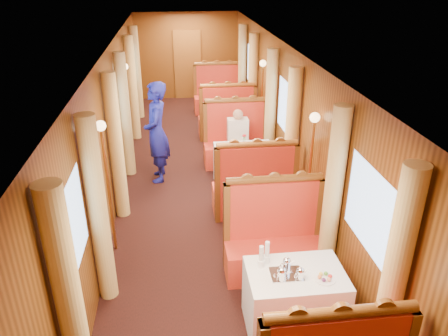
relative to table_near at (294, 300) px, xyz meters
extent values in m
cube|color=brown|center=(-0.75, 9.47, 0.62)|extent=(0.80, 0.04, 2.00)
cube|color=white|center=(0.00, 0.00, 0.00)|extent=(1.05, 0.72, 0.75)
cylinder|color=brown|center=(0.00, -1.17, 0.92)|extent=(1.23, 0.10, 0.10)
cube|color=red|center=(0.00, 0.95, -0.15)|extent=(1.30, 0.55, 0.45)
cube|color=red|center=(0.00, 1.17, 0.48)|extent=(1.30, 0.12, 0.80)
cylinder|color=brown|center=(0.00, 1.17, 0.92)|extent=(1.23, 0.10, 0.10)
cube|color=white|center=(0.00, 3.50, 0.00)|extent=(1.05, 0.72, 0.75)
cube|color=red|center=(0.00, 2.55, -0.15)|extent=(1.30, 0.55, 0.45)
cube|color=red|center=(0.00, 2.33, 0.48)|extent=(1.30, 0.12, 0.80)
cylinder|color=brown|center=(0.00, 2.33, 0.92)|extent=(1.23, 0.10, 0.10)
cube|color=red|center=(0.00, 4.45, -0.15)|extent=(1.30, 0.55, 0.45)
cube|color=red|center=(0.00, 4.67, 0.48)|extent=(1.30, 0.12, 0.80)
cylinder|color=brown|center=(0.00, 4.67, 0.92)|extent=(1.23, 0.10, 0.10)
cube|color=white|center=(0.00, 7.00, 0.00)|extent=(1.05, 0.72, 0.75)
cube|color=red|center=(0.00, 6.05, -0.15)|extent=(1.30, 0.55, 0.45)
cube|color=red|center=(0.00, 5.83, 0.48)|extent=(1.30, 0.12, 0.80)
cylinder|color=brown|center=(0.00, 5.83, 0.92)|extent=(1.23, 0.10, 0.10)
cube|color=red|center=(0.00, 7.95, -0.15)|extent=(1.30, 0.55, 0.45)
cube|color=red|center=(0.00, 8.16, 0.48)|extent=(1.30, 0.12, 0.80)
cylinder|color=brown|center=(0.00, 8.16, 0.92)|extent=(1.23, 0.10, 0.10)
cube|color=silver|center=(-0.12, -0.02, 0.38)|extent=(0.35, 0.27, 0.01)
cylinder|color=white|center=(0.26, -0.14, 0.38)|extent=(0.22, 0.22, 0.01)
cylinder|color=white|center=(-0.36, 0.15, 0.42)|extent=(0.08, 0.08, 0.08)
cylinder|color=white|center=(-0.36, 0.15, 0.55)|extent=(0.05, 0.05, 0.18)
cylinder|color=white|center=(-0.28, 0.22, 0.42)|extent=(0.08, 0.08, 0.08)
cylinder|color=white|center=(-0.28, 0.22, 0.55)|extent=(0.05, 0.05, 0.18)
cylinder|color=silver|center=(0.00, 3.52, 0.45)|extent=(0.06, 0.06, 0.14)
cylinder|color=silver|center=(0.01, 7.01, 0.45)|extent=(0.06, 0.06, 0.14)
cylinder|color=#E5C775|center=(-2.13, -0.78, 0.80)|extent=(0.22, 0.22, 2.35)
cylinder|color=#E5C775|center=(-2.13, 0.78, 0.80)|extent=(0.22, 0.22, 2.35)
cylinder|color=#E5C775|center=(0.63, -0.78, 0.80)|extent=(0.22, 0.22, 2.35)
cylinder|color=#E5C775|center=(0.63, 0.78, 0.80)|extent=(0.22, 0.22, 2.35)
cylinder|color=#E5C775|center=(-2.13, 2.72, 0.80)|extent=(0.22, 0.22, 2.35)
cylinder|color=#E5C775|center=(-2.13, 4.28, 0.80)|extent=(0.22, 0.22, 2.35)
cylinder|color=#E5C775|center=(0.63, 2.72, 0.80)|extent=(0.22, 0.22, 2.35)
cylinder|color=#E5C775|center=(0.63, 4.28, 0.80)|extent=(0.22, 0.22, 2.35)
cylinder|color=#E5C775|center=(-2.13, 6.22, 0.80)|extent=(0.22, 0.22, 2.35)
cylinder|color=#E5C775|center=(-2.13, 7.78, 0.80)|extent=(0.22, 0.22, 2.35)
cylinder|color=#E5C775|center=(0.63, 6.22, 0.80)|extent=(0.22, 0.22, 2.35)
cylinder|color=#E5C775|center=(0.63, 7.78, 0.80)|extent=(0.22, 0.22, 2.35)
cylinder|color=#BF8C3F|center=(-2.15, 1.75, 0.55)|extent=(0.04, 0.04, 1.85)
sphere|color=#FFD18C|center=(-2.15, 1.75, 1.50)|extent=(0.14, 0.14, 0.14)
cylinder|color=#BF8C3F|center=(0.65, 1.75, 0.55)|extent=(0.04, 0.04, 1.85)
sphere|color=#FFD18C|center=(0.65, 1.75, 1.50)|extent=(0.14, 0.14, 0.14)
cylinder|color=#BF8C3F|center=(-2.15, 5.25, 0.55)|extent=(0.04, 0.04, 1.85)
sphere|color=#FFD18C|center=(-2.15, 5.25, 1.50)|extent=(0.14, 0.14, 0.14)
cylinder|color=#BF8C3F|center=(0.65, 5.25, 0.55)|extent=(0.04, 0.04, 1.85)
sphere|color=#FFD18C|center=(0.65, 5.25, 1.50)|extent=(0.14, 0.14, 0.14)
imported|color=navy|center=(-1.55, 3.96, 0.56)|extent=(0.45, 0.69, 1.88)
cube|color=beige|center=(0.00, 4.31, 0.38)|extent=(0.40, 0.24, 0.55)
sphere|color=tan|center=(0.00, 4.31, 0.74)|extent=(0.20, 0.20, 0.20)
cube|color=beige|center=(0.00, 4.14, 0.15)|extent=(0.36, 0.30, 0.14)
camera|label=1|loc=(-1.21, -3.63, 3.38)|focal=35.00mm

